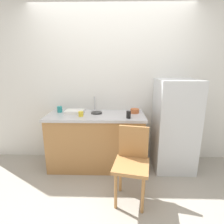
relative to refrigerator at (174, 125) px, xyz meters
name	(u,v)px	position (x,y,z in m)	size (l,w,h in m)	color
ground_plane	(109,192)	(-0.98, -0.65, -0.70)	(8.00, 8.00, 0.00)	#9E998E
back_wall	(111,83)	(-0.98, 0.35, 0.60)	(4.80, 0.10, 2.60)	silver
cabinet_base	(96,142)	(-1.21, 0.00, -0.29)	(1.45, 0.60, 0.83)	#A87542
countertop	(96,115)	(-1.21, 0.00, 0.15)	(1.49, 0.64, 0.04)	#B7B7BC
faucet	(95,104)	(-1.26, 0.25, 0.28)	(0.02, 0.02, 0.23)	#B7B7BC
refrigerator	(174,125)	(0.00, 0.00, 0.00)	(0.59, 0.60, 1.40)	silver
chair	(132,161)	(-0.71, -0.74, -0.20)	(0.47, 0.47, 0.89)	#A87542
dish_tray	(75,112)	(-1.55, 0.06, 0.19)	(0.28, 0.20, 0.05)	white
terracotta_bowl	(135,111)	(-0.61, 0.09, 0.20)	(0.14, 0.14, 0.07)	#B25B33
hotplate	(97,113)	(-1.20, 0.05, 0.18)	(0.17, 0.17, 0.02)	#2D2D2D
cup_black	(129,115)	(-0.72, -0.20, 0.22)	(0.06, 0.06, 0.10)	black
cup_teal	(60,109)	(-1.80, 0.11, 0.21)	(0.08, 0.08, 0.10)	teal
cup_yellow	(81,114)	(-1.42, -0.11, 0.20)	(0.07, 0.07, 0.07)	yellow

